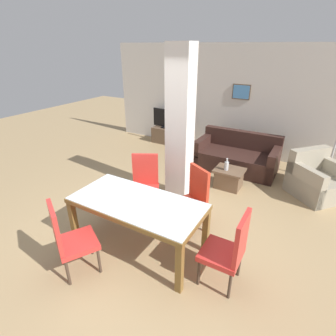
{
  "coord_description": "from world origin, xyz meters",
  "views": [
    {
      "loc": [
        1.84,
        -2.35,
        2.65
      ],
      "look_at": [
        0.0,
        0.83,
        0.91
      ],
      "focal_mm": 28.0,
      "sensor_mm": 36.0,
      "label": 1
    }
  ],
  "objects": [
    {
      "name": "dining_chair_head_right",
      "position": [
        1.29,
        0.0,
        0.54
      ],
      "size": [
        0.46,
        0.46,
        1.01
      ],
      "rotation": [
        0.0,
        0.0,
        1.57
      ],
      "color": "red",
      "rests_on": "ground_plane"
    },
    {
      "name": "armchair",
      "position": [
        2.09,
        2.88,
        0.3
      ],
      "size": [
        1.2,
        1.2,
        0.86
      ],
      "rotation": [
        0.0,
        0.0,
        3.99
      ],
      "color": "gray",
      "rests_on": "ground_plane"
    },
    {
      "name": "dining_table",
      "position": [
        0.0,
        0.0,
        0.61
      ],
      "size": [
        1.81,
        0.87,
        0.76
      ],
      "color": "brown",
      "rests_on": "ground_plane"
    },
    {
      "name": "tv_screen",
      "position": [
        -1.83,
        4.01,
        0.71
      ],
      "size": [
        1.01,
        0.23,
        0.54
      ],
      "rotation": [
        0.0,
        0.0,
        3.05
      ],
      "color": "black",
      "rests_on": "tv_stand"
    },
    {
      "name": "dining_chair_near_left",
      "position": [
        -0.45,
        -0.79,
        0.54
      ],
      "size": [
        0.63,
        0.63,
        1.01
      ],
      "rotation": [
        0.0,
        0.0,
        -0.52
      ],
      "color": "red",
      "rests_on": "ground_plane"
    },
    {
      "name": "ground_plane",
      "position": [
        0.0,
        0.0,
        0.0
      ],
      "size": [
        18.0,
        18.0,
        0.0
      ],
      "primitive_type": "plane",
      "color": "#9E825A"
    },
    {
      "name": "divider_pillar",
      "position": [
        -0.16,
        1.51,
        1.35
      ],
      "size": [
        0.41,
        0.34,
        2.7
      ],
      "color": "silver",
      "rests_on": "ground_plane"
    },
    {
      "name": "sofa",
      "position": [
        0.41,
        3.29,
        0.28
      ],
      "size": [
        1.81,
        0.93,
        0.82
      ],
      "rotation": [
        0.0,
        0.0,
        3.14
      ],
      "color": "#341E19",
      "rests_on": "ground_plane"
    },
    {
      "name": "coffee_table",
      "position": [
        0.55,
        2.32,
        0.21
      ],
      "size": [
        0.58,
        0.48,
        0.4
      ],
      "color": "brown",
      "rests_on": "ground_plane"
    },
    {
      "name": "back_wall",
      "position": [
        0.0,
        4.29,
        1.35
      ],
      "size": [
        7.2,
        0.09,
        2.7
      ],
      "color": "silver",
      "rests_on": "ground_plane"
    },
    {
      "name": "tv_stand",
      "position": [
        -1.83,
        4.01,
        0.23
      ],
      "size": [
        0.93,
        0.4,
        0.45
      ],
      "color": "brown",
      "rests_on": "ground_plane"
    },
    {
      "name": "dining_chair_far_right",
      "position": [
        0.45,
        0.79,
        0.54
      ],
      "size": [
        0.63,
        0.63,
        1.01
      ],
      "rotation": [
        0.0,
        0.0,
        2.62
      ],
      "color": "red",
      "rests_on": "ground_plane"
    },
    {
      "name": "bottle",
      "position": [
        0.5,
        2.26,
        0.5
      ],
      "size": [
        0.08,
        0.08,
        0.25
      ],
      "color": "#B2B7BC",
      "rests_on": "coffee_table"
    },
    {
      "name": "dining_chair_far_left",
      "position": [
        -0.45,
        0.83,
        0.54
      ],
      "size": [
        0.62,
        0.62,
        1.01
      ],
      "rotation": [
        0.0,
        0.0,
        -2.64
      ],
      "color": "red",
      "rests_on": "ground_plane"
    }
  ]
}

